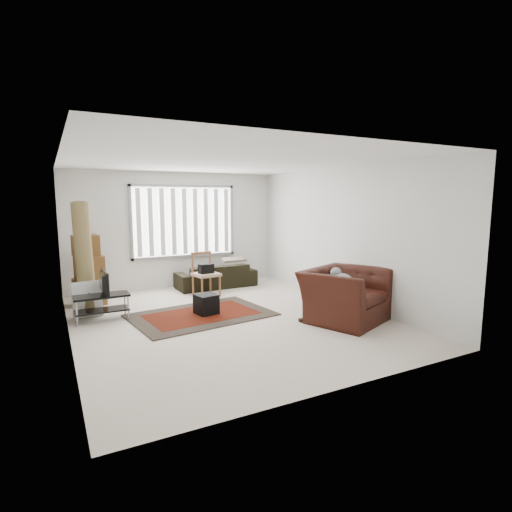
% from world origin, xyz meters
% --- Properties ---
extents(room, '(6.00, 6.02, 2.71)m').
position_xyz_m(room, '(0.03, 0.51, 1.76)').
color(room, beige).
rests_on(room, ground).
extents(persian_rug, '(2.58, 1.89, 0.02)m').
position_xyz_m(persian_rug, '(-0.33, 0.38, 0.01)').
color(persian_rug, black).
rests_on(persian_rug, ground).
extents(tv_stand, '(0.90, 0.41, 0.45)m').
position_xyz_m(tv_stand, '(-1.95, 0.89, 0.33)').
color(tv_stand, black).
rests_on(tv_stand, ground).
extents(tv, '(0.09, 0.73, 0.42)m').
position_xyz_m(tv, '(-1.95, 0.89, 0.66)').
color(tv, black).
rests_on(tv, tv_stand).
extents(subwoofer, '(0.41, 0.41, 0.35)m').
position_xyz_m(subwoofer, '(-0.24, 0.39, 0.20)').
color(subwoofer, black).
rests_on(subwoofer, persian_rug).
extents(moving_boxes, '(0.61, 0.57, 1.38)m').
position_xyz_m(moving_boxes, '(-2.03, 2.15, 0.64)').
color(moving_boxes, brown).
rests_on(moving_boxes, ground).
extents(white_flatpack, '(0.52, 0.23, 0.64)m').
position_xyz_m(white_flatpack, '(-2.15, 1.24, 0.32)').
color(white_flatpack, silver).
rests_on(white_flatpack, ground).
extents(rolled_rug, '(0.33, 0.82, 2.04)m').
position_xyz_m(rolled_rug, '(-2.14, 1.53, 1.02)').
color(rolled_rug, brown).
rests_on(rolled_rug, ground).
extents(sofa, '(1.89, 0.84, 0.72)m').
position_xyz_m(sofa, '(0.79, 2.45, 0.36)').
color(sofa, black).
rests_on(sofa, ground).
extents(side_chair, '(0.56, 0.56, 0.94)m').
position_xyz_m(side_chair, '(0.27, 1.75, 0.52)').
color(side_chair, tan).
rests_on(side_chair, ground).
extents(armchair, '(1.71, 1.61, 1.01)m').
position_xyz_m(armchair, '(1.76, -1.03, 0.51)').
color(armchair, black).
rests_on(armchair, ground).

